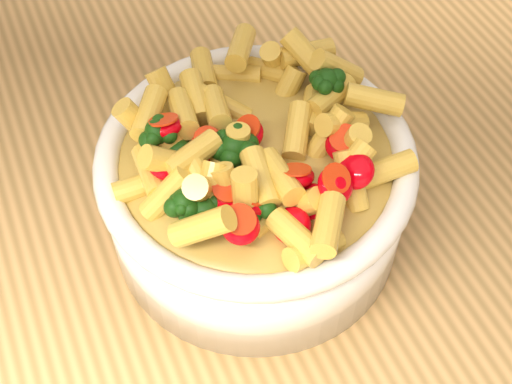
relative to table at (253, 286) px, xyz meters
name	(u,v)px	position (x,y,z in m)	size (l,w,h in m)	color
table	(253,286)	(0.00, 0.00, 0.00)	(1.20, 0.80, 0.90)	tan
serving_bowl	(256,191)	(0.00, -0.01, 0.15)	(0.23, 0.23, 0.10)	white
pasta_salad	(256,136)	(0.00, -0.01, 0.22)	(0.19, 0.19, 0.04)	#FDBE50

